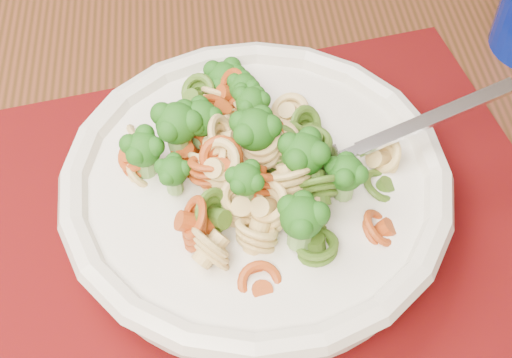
% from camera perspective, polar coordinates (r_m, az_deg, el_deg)
% --- Properties ---
extents(dining_table, '(1.71, 1.45, 0.70)m').
position_cam_1_polar(dining_table, '(0.68, -1.86, 3.39)').
color(dining_table, '#562918').
rests_on(dining_table, ground).
extents(placemat, '(0.51, 0.48, 0.00)m').
position_cam_1_polar(placemat, '(0.51, 0.90, -2.90)').
color(placemat, '#4F0B03').
rests_on(placemat, dining_table).
extents(pasta_bowl, '(0.27, 0.27, 0.05)m').
position_cam_1_polar(pasta_bowl, '(0.49, 0.00, -0.70)').
color(pasta_bowl, silver).
rests_on(pasta_bowl, placemat).
extents(pasta_broccoli_heap, '(0.23, 0.23, 0.06)m').
position_cam_1_polar(pasta_broccoli_heap, '(0.48, 0.00, 0.45)').
color(pasta_broccoli_heap, tan).
rests_on(pasta_broccoli_heap, pasta_bowl).
extents(fork, '(0.17, 0.12, 0.08)m').
position_cam_1_polar(fork, '(0.48, 5.38, 1.17)').
color(fork, silver).
rests_on(fork, pasta_bowl).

